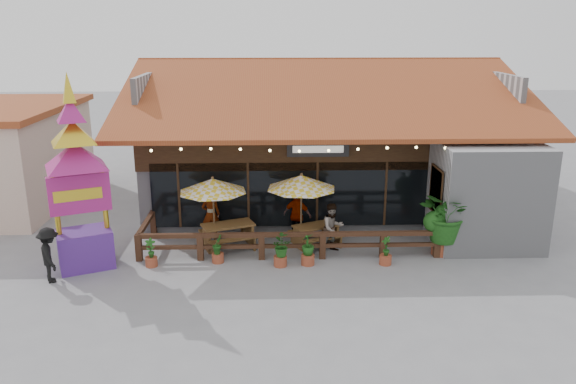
{
  "coord_description": "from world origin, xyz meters",
  "views": [
    {
      "loc": [
        -2.17,
        -17.62,
        7.35
      ],
      "look_at": [
        -1.57,
        1.5,
        1.71
      ],
      "focal_mm": 35.0,
      "sensor_mm": 36.0,
      "label": 1
    }
  ],
  "objects_px": {
    "tropical_plant": "(444,214)",
    "pedestrian": "(50,255)",
    "umbrella_right": "(301,182)",
    "picnic_table_right": "(316,232)",
    "umbrella_left": "(213,186)",
    "thai_sign_tower": "(76,160)",
    "picnic_table_left": "(228,231)"
  },
  "relations": [
    {
      "from": "picnic_table_left",
      "to": "picnic_table_right",
      "type": "bearing_deg",
      "value": 1.23
    },
    {
      "from": "pedestrian",
      "to": "picnic_table_left",
      "type": "bearing_deg",
      "value": -91.38
    },
    {
      "from": "umbrella_left",
      "to": "tropical_plant",
      "type": "bearing_deg",
      "value": -7.39
    },
    {
      "from": "umbrella_right",
      "to": "picnic_table_right",
      "type": "height_order",
      "value": "umbrella_right"
    },
    {
      "from": "umbrella_right",
      "to": "thai_sign_tower",
      "type": "xyz_separation_m",
      "value": [
        -6.93,
        -1.73,
        1.22
      ]
    },
    {
      "from": "thai_sign_tower",
      "to": "pedestrian",
      "type": "xyz_separation_m",
      "value": [
        -0.7,
        -1.07,
        -2.63
      ]
    },
    {
      "from": "tropical_plant",
      "to": "pedestrian",
      "type": "distance_m",
      "value": 12.43
    },
    {
      "from": "picnic_table_right",
      "to": "thai_sign_tower",
      "type": "distance_m",
      "value": 8.17
    },
    {
      "from": "picnic_table_left",
      "to": "pedestrian",
      "type": "distance_m",
      "value": 5.73
    },
    {
      "from": "thai_sign_tower",
      "to": "umbrella_left",
      "type": "bearing_deg",
      "value": 22.81
    },
    {
      "from": "picnic_table_right",
      "to": "pedestrian",
      "type": "bearing_deg",
      "value": -161.95
    },
    {
      "from": "picnic_table_left",
      "to": "picnic_table_right",
      "type": "xyz_separation_m",
      "value": [
        3.05,
        0.07,
        -0.06
      ]
    },
    {
      "from": "umbrella_right",
      "to": "picnic_table_right",
      "type": "xyz_separation_m",
      "value": [
        0.52,
        -0.14,
        -1.75
      ]
    },
    {
      "from": "tropical_plant",
      "to": "picnic_table_right",
      "type": "bearing_deg",
      "value": 167.24
    },
    {
      "from": "umbrella_right",
      "to": "pedestrian",
      "type": "relative_size",
      "value": 1.77
    },
    {
      "from": "tropical_plant",
      "to": "pedestrian",
      "type": "relative_size",
      "value": 1.47
    },
    {
      "from": "tropical_plant",
      "to": "pedestrian",
      "type": "height_order",
      "value": "tropical_plant"
    },
    {
      "from": "picnic_table_left",
      "to": "thai_sign_tower",
      "type": "distance_m",
      "value": 5.49
    },
    {
      "from": "umbrella_right",
      "to": "pedestrian",
      "type": "distance_m",
      "value": 8.25
    },
    {
      "from": "umbrella_left",
      "to": "thai_sign_tower",
      "type": "relative_size",
      "value": 0.44
    },
    {
      "from": "picnic_table_left",
      "to": "pedestrian",
      "type": "height_order",
      "value": "pedestrian"
    },
    {
      "from": "umbrella_left",
      "to": "picnic_table_right",
      "type": "relative_size",
      "value": 1.45
    },
    {
      "from": "pedestrian",
      "to": "tropical_plant",
      "type": "bearing_deg",
      "value": -110.36
    },
    {
      "from": "umbrella_left",
      "to": "picnic_table_right",
      "type": "distance_m",
      "value": 3.91
    },
    {
      "from": "tropical_plant",
      "to": "pedestrian",
      "type": "xyz_separation_m",
      "value": [
        -12.3,
        -1.72,
        -0.58
      ]
    },
    {
      "from": "picnic_table_right",
      "to": "tropical_plant",
      "type": "distance_m",
      "value": 4.35
    },
    {
      "from": "picnic_table_right",
      "to": "pedestrian",
      "type": "distance_m",
      "value": 8.58
    },
    {
      "from": "thai_sign_tower",
      "to": "tropical_plant",
      "type": "bearing_deg",
      "value": 3.21
    },
    {
      "from": "umbrella_right",
      "to": "picnic_table_right",
      "type": "bearing_deg",
      "value": -15.06
    },
    {
      "from": "tropical_plant",
      "to": "umbrella_left",
      "type": "bearing_deg",
      "value": 172.61
    },
    {
      "from": "umbrella_right",
      "to": "umbrella_left",
      "type": "bearing_deg",
      "value": -178.41
    },
    {
      "from": "picnic_table_right",
      "to": "thai_sign_tower",
      "type": "xyz_separation_m",
      "value": [
        -7.44,
        -1.59,
        2.97
      ]
    }
  ]
}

